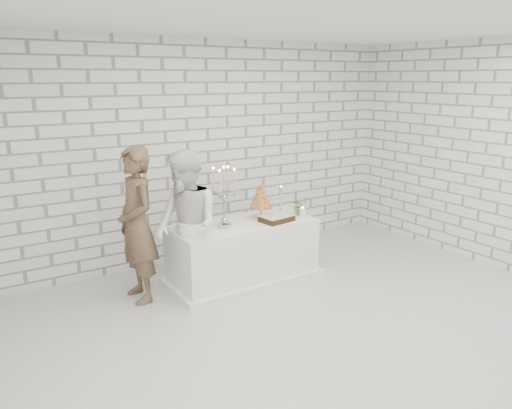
# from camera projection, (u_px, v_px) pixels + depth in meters

# --- Properties ---
(ground) EXTENTS (6.00, 5.00, 0.01)m
(ground) POSITION_uv_depth(u_px,v_px,m) (321.00, 323.00, 5.12)
(ground) COLOR silver
(ground) RESTS_ON ground
(ceiling) EXTENTS (6.00, 5.00, 0.01)m
(ceiling) POSITION_uv_depth(u_px,v_px,m) (332.00, 19.00, 4.36)
(ceiling) COLOR white
(ceiling) RESTS_ON ground
(wall_back) EXTENTS (6.00, 0.01, 3.00)m
(wall_back) POSITION_uv_depth(u_px,v_px,m) (208.00, 151.00, 6.78)
(wall_back) COLOR white
(wall_back) RESTS_ON ground
(wall_right) EXTENTS (0.01, 5.00, 3.00)m
(wall_right) POSITION_uv_depth(u_px,v_px,m) (504.00, 157.00, 6.31)
(wall_right) COLOR white
(wall_right) RESTS_ON ground
(cake_table) EXTENTS (1.80, 0.80, 0.75)m
(cake_table) POSITION_uv_depth(u_px,v_px,m) (243.00, 251.00, 6.13)
(cake_table) COLOR white
(cake_table) RESTS_ON ground
(groom) EXTENTS (0.45, 0.66, 1.78)m
(groom) POSITION_uv_depth(u_px,v_px,m) (137.00, 225.00, 5.47)
(groom) COLOR brown
(groom) RESTS_ON ground
(bride) EXTENTS (0.69, 0.87, 1.73)m
(bride) POSITION_uv_depth(u_px,v_px,m) (187.00, 227.00, 5.48)
(bride) COLOR white
(bride) RESTS_ON ground
(candelabra) EXTENTS (0.33, 0.33, 0.75)m
(candelabra) POSITION_uv_depth(u_px,v_px,m) (224.00, 197.00, 5.77)
(candelabra) COLOR #A5A6B0
(candelabra) RESTS_ON cake_table
(croquembouche) EXTENTS (0.36, 0.36, 0.45)m
(croquembouche) POSITION_uv_depth(u_px,v_px,m) (261.00, 201.00, 6.18)
(croquembouche) COLOR #9E5521
(croquembouche) RESTS_ON cake_table
(chocolate_cake) EXTENTS (0.42, 0.33, 0.08)m
(chocolate_cake) POSITION_uv_depth(u_px,v_px,m) (277.00, 218.00, 6.09)
(chocolate_cake) COLOR black
(chocolate_cake) RESTS_ON cake_table
(pillar_candle) EXTENTS (0.09, 0.09, 0.12)m
(pillar_candle) POSITION_uv_depth(u_px,v_px,m) (302.00, 213.00, 6.27)
(pillar_candle) COLOR white
(pillar_candle) RESTS_ON cake_table
(extra_taper) EXTENTS (0.07, 0.07, 0.32)m
(extra_taper) POSITION_uv_depth(u_px,v_px,m) (281.00, 199.00, 6.57)
(extra_taper) COLOR beige
(extra_taper) RESTS_ON cake_table
(flowers) EXTENTS (0.25, 0.23, 0.24)m
(flowers) POSITION_uv_depth(u_px,v_px,m) (300.00, 205.00, 6.38)
(flowers) COLOR #507939
(flowers) RESTS_ON cake_table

